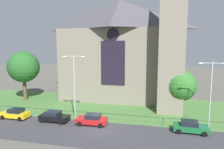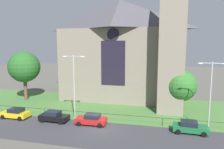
% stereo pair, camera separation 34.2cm
% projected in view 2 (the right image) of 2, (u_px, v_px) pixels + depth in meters
% --- Properties ---
extents(ground, '(160.00, 160.00, 0.00)m').
position_uv_depth(ground, '(117.00, 107.00, 37.61)').
color(ground, '#56544C').
extents(road_asphalt, '(120.00, 8.00, 0.01)m').
position_uv_depth(road_asphalt, '(96.00, 134.00, 26.04)').
color(road_asphalt, '#38383D').
rests_on(road_asphalt, ground).
extents(grass_verge, '(120.00, 20.00, 0.01)m').
position_uv_depth(grass_verge, '(114.00, 110.00, 35.68)').
color(grass_verge, '#477538').
rests_on(grass_verge, ground).
extents(church_building, '(23.20, 16.20, 26.00)m').
position_uv_depth(church_building, '(123.00, 48.00, 42.61)').
color(church_building, gray).
rests_on(church_building, ground).
extents(iron_railing, '(35.80, 0.07, 1.13)m').
position_uv_depth(iron_railing, '(99.00, 114.00, 30.46)').
color(iron_railing, black).
rests_on(iron_railing, ground).
extents(tree_right_near, '(4.98, 4.98, 7.01)m').
position_uv_depth(tree_right_near, '(181.00, 86.00, 33.39)').
color(tree_right_near, brown).
rests_on(tree_right_near, ground).
extents(tree_left_far, '(6.13, 6.13, 9.73)m').
position_uv_depth(tree_left_far, '(24.00, 67.00, 41.62)').
color(tree_left_far, brown).
rests_on(tree_left_far, ground).
extents(streetlamp_near, '(3.37, 0.26, 9.49)m').
position_uv_depth(streetlamp_near, '(74.00, 80.00, 30.57)').
color(streetlamp_near, '#B2B2B7').
rests_on(streetlamp_near, ground).
extents(streetlamp_far, '(3.37, 0.26, 8.85)m').
position_uv_depth(streetlamp_far, '(211.00, 88.00, 26.36)').
color(streetlamp_far, '#B2B2B7').
rests_on(streetlamp_far, ground).
extents(parked_car_yellow, '(4.24, 2.09, 1.51)m').
position_uv_depth(parked_car_yellow, '(15.00, 113.00, 31.55)').
color(parked_car_yellow, gold).
rests_on(parked_car_yellow, ground).
extents(parked_car_black, '(4.26, 2.15, 1.51)m').
position_uv_depth(parked_car_black, '(54.00, 116.00, 30.16)').
color(parked_car_black, black).
rests_on(parked_car_black, ground).
extents(parked_car_red, '(4.23, 2.08, 1.51)m').
position_uv_depth(parked_car_red, '(92.00, 119.00, 28.90)').
color(parked_car_red, '#B21919').
rests_on(parked_car_red, ground).
extents(parked_car_green, '(4.26, 2.14, 1.51)m').
position_uv_depth(parked_car_green, '(190.00, 127.00, 26.18)').
color(parked_car_green, '#196033').
rests_on(parked_car_green, ground).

